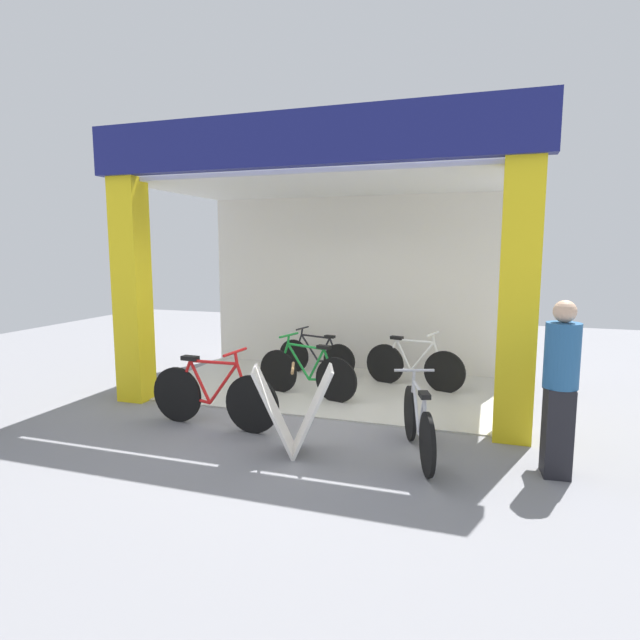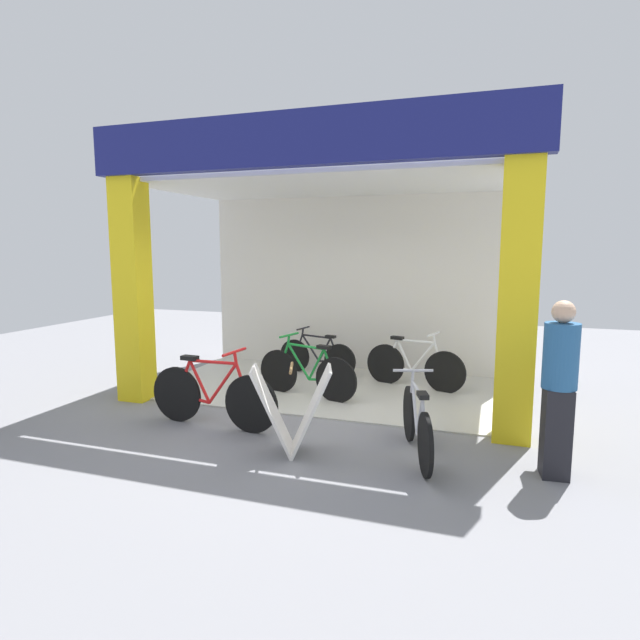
{
  "view_description": "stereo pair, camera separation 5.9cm",
  "coord_description": "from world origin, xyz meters",
  "px_view_note": "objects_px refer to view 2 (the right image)",
  "views": [
    {
      "loc": [
        2.22,
        -6.0,
        2.13
      ],
      "look_at": [
        0.0,
        0.71,
        1.15
      ],
      "focal_mm": 29.3,
      "sensor_mm": 36.0,
      "label": 1
    },
    {
      "loc": [
        2.27,
        -5.98,
        2.13
      ],
      "look_at": [
        0.0,
        0.71,
        1.15
      ],
      "focal_mm": 29.3,
      "sensor_mm": 36.0,
      "label": 2
    }
  ],
  "objects_px": {
    "bicycle_inside_0": "(307,373)",
    "pedestrian_0": "(558,387)",
    "bicycle_inside_1": "(414,366)",
    "bicycle_parked_1": "(417,424)",
    "bicycle_parked_0": "(212,396)",
    "bicycle_inside_2": "(317,356)",
    "sandwich_board_sign": "(292,410)"
  },
  "relations": [
    {
      "from": "bicycle_parked_1",
      "to": "bicycle_inside_2",
      "type": "bearing_deg",
      "value": 125.34
    },
    {
      "from": "bicycle_inside_0",
      "to": "bicycle_parked_1",
      "type": "height_order",
      "value": "bicycle_inside_0"
    },
    {
      "from": "bicycle_inside_0",
      "to": "bicycle_inside_1",
      "type": "relative_size",
      "value": 1.02
    },
    {
      "from": "bicycle_parked_0",
      "to": "pedestrian_0",
      "type": "distance_m",
      "value": 3.77
    },
    {
      "from": "bicycle_parked_0",
      "to": "sandwich_board_sign",
      "type": "relative_size",
      "value": 1.86
    },
    {
      "from": "bicycle_inside_1",
      "to": "pedestrian_0",
      "type": "relative_size",
      "value": 0.94
    },
    {
      "from": "bicycle_inside_0",
      "to": "bicycle_inside_1",
      "type": "bearing_deg",
      "value": 35.67
    },
    {
      "from": "bicycle_inside_0",
      "to": "bicycle_inside_2",
      "type": "bearing_deg",
      "value": 102.83
    },
    {
      "from": "bicycle_inside_2",
      "to": "bicycle_parked_0",
      "type": "height_order",
      "value": "bicycle_parked_0"
    },
    {
      "from": "bicycle_inside_2",
      "to": "bicycle_parked_1",
      "type": "xyz_separation_m",
      "value": [
        2.11,
        -2.97,
        0.02
      ]
    },
    {
      "from": "bicycle_inside_0",
      "to": "bicycle_inside_2",
      "type": "xyz_separation_m",
      "value": [
        -0.3,
        1.32,
        -0.04
      ]
    },
    {
      "from": "pedestrian_0",
      "to": "bicycle_inside_0",
      "type": "bearing_deg",
      "value": 151.68
    },
    {
      "from": "bicycle_inside_0",
      "to": "bicycle_parked_0",
      "type": "xyz_separation_m",
      "value": [
        -0.64,
        -1.52,
        0.02
      ]
    },
    {
      "from": "bicycle_inside_0",
      "to": "bicycle_parked_1",
      "type": "bearing_deg",
      "value": -42.39
    },
    {
      "from": "bicycle_inside_1",
      "to": "bicycle_inside_2",
      "type": "bearing_deg",
      "value": 168.73
    },
    {
      "from": "bicycle_inside_0",
      "to": "bicycle_parked_1",
      "type": "relative_size",
      "value": 1.07
    },
    {
      "from": "bicycle_inside_0",
      "to": "bicycle_parked_0",
      "type": "distance_m",
      "value": 1.65
    },
    {
      "from": "bicycle_inside_0",
      "to": "pedestrian_0",
      "type": "height_order",
      "value": "pedestrian_0"
    },
    {
      "from": "bicycle_inside_2",
      "to": "bicycle_parked_0",
      "type": "bearing_deg",
      "value": -96.78
    },
    {
      "from": "bicycle_inside_0",
      "to": "pedestrian_0",
      "type": "distance_m",
      "value": 3.55
    },
    {
      "from": "bicycle_inside_1",
      "to": "bicycle_parked_0",
      "type": "height_order",
      "value": "bicycle_parked_0"
    },
    {
      "from": "bicycle_inside_2",
      "to": "bicycle_parked_0",
      "type": "xyz_separation_m",
      "value": [
        -0.34,
        -2.84,
        0.06
      ]
    },
    {
      "from": "bicycle_inside_1",
      "to": "sandwich_board_sign",
      "type": "bearing_deg",
      "value": -105.56
    },
    {
      "from": "sandwich_board_sign",
      "to": "pedestrian_0",
      "type": "relative_size",
      "value": 0.56
    },
    {
      "from": "bicycle_parked_0",
      "to": "pedestrian_0",
      "type": "relative_size",
      "value": 1.04
    },
    {
      "from": "pedestrian_0",
      "to": "sandwich_board_sign",
      "type": "bearing_deg",
      "value": -173.48
    },
    {
      "from": "sandwich_board_sign",
      "to": "bicycle_inside_2",
      "type": "bearing_deg",
      "value": 104.63
    },
    {
      "from": "bicycle_inside_2",
      "to": "pedestrian_0",
      "type": "bearing_deg",
      "value": -41.36
    },
    {
      "from": "bicycle_inside_2",
      "to": "bicycle_inside_0",
      "type": "bearing_deg",
      "value": -77.17
    },
    {
      "from": "bicycle_inside_0",
      "to": "bicycle_inside_2",
      "type": "relative_size",
      "value": 1.12
    },
    {
      "from": "bicycle_inside_0",
      "to": "bicycle_parked_1",
      "type": "xyz_separation_m",
      "value": [
        1.8,
        -1.65,
        -0.02
      ]
    },
    {
      "from": "bicycle_inside_2",
      "to": "sandwich_board_sign",
      "type": "bearing_deg",
      "value": -75.37
    }
  ]
}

